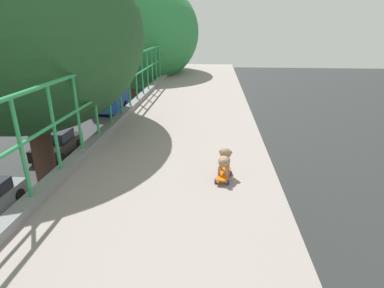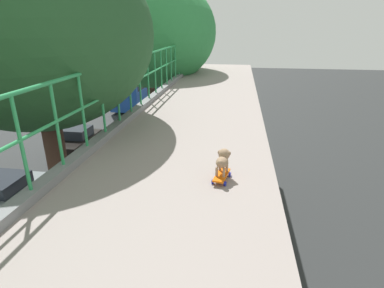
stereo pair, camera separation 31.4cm
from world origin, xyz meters
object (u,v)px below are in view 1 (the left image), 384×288
object	(u,v)px
car_black_sixth	(57,144)
toy_skateboard	(224,175)
car_red_taxi_fifth	(92,170)
city_bus	(121,84)
small_dog	(225,158)

from	to	relation	value
car_black_sixth	toy_skateboard	size ratio (longest dim) A/B	8.50
car_red_taxi_fifth	toy_skateboard	world-z (taller)	toy_skateboard
city_bus	car_black_sixth	bearing A→B (deg)	-89.96
toy_skateboard	small_dog	xyz separation A→B (m)	(0.01, 0.06, 0.22)
car_black_sixth	small_dog	bearing A→B (deg)	-53.47
city_bus	toy_skateboard	size ratio (longest dim) A/B	25.23
city_bus	car_red_taxi_fifth	bearing A→B (deg)	-78.49
car_red_taxi_fifth	toy_skateboard	distance (m)	12.97
city_bus	small_dog	size ratio (longest dim) A/B	30.40
car_red_taxi_fifth	toy_skateboard	size ratio (longest dim) A/B	9.99
city_bus	toy_skateboard	distance (m)	29.53
car_black_sixth	small_dog	size ratio (longest dim) A/B	10.24
toy_skateboard	small_dog	distance (m)	0.23
car_black_sixth	city_bus	bearing A→B (deg)	90.04
car_black_sixth	small_dog	world-z (taller)	small_dog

